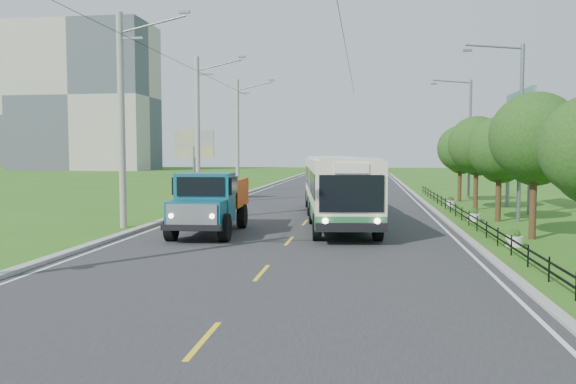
% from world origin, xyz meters
% --- Properties ---
extents(ground, '(240.00, 240.00, 0.00)m').
position_xyz_m(ground, '(0.00, 0.00, 0.00)').
color(ground, '#305D16').
rests_on(ground, ground).
extents(road, '(14.00, 120.00, 0.02)m').
position_xyz_m(road, '(0.00, 20.00, 0.01)').
color(road, '#28282B').
rests_on(road, ground).
extents(curb_left, '(0.40, 120.00, 0.15)m').
position_xyz_m(curb_left, '(-7.20, 20.00, 0.07)').
color(curb_left, '#9E9E99').
rests_on(curb_left, ground).
extents(curb_right, '(0.30, 120.00, 0.10)m').
position_xyz_m(curb_right, '(7.15, 20.00, 0.05)').
color(curb_right, '#9E9E99').
rests_on(curb_right, ground).
extents(edge_line_left, '(0.12, 120.00, 0.00)m').
position_xyz_m(edge_line_left, '(-6.65, 20.00, 0.02)').
color(edge_line_left, silver).
rests_on(edge_line_left, road).
extents(edge_line_right, '(0.12, 120.00, 0.00)m').
position_xyz_m(edge_line_right, '(6.65, 20.00, 0.02)').
color(edge_line_right, silver).
rests_on(edge_line_right, road).
extents(centre_dash, '(0.12, 2.20, 0.00)m').
position_xyz_m(centre_dash, '(0.00, 0.00, 0.02)').
color(centre_dash, yellow).
rests_on(centre_dash, road).
extents(railing_right, '(0.04, 40.00, 0.60)m').
position_xyz_m(railing_right, '(8.00, 14.00, 0.30)').
color(railing_right, black).
rests_on(railing_right, ground).
extents(pole_near, '(3.51, 0.32, 10.00)m').
position_xyz_m(pole_near, '(-8.26, 9.00, 5.09)').
color(pole_near, gray).
rests_on(pole_near, ground).
extents(pole_mid, '(3.51, 0.32, 10.00)m').
position_xyz_m(pole_mid, '(-8.26, 21.00, 5.09)').
color(pole_mid, gray).
rests_on(pole_mid, ground).
extents(pole_far, '(3.51, 0.32, 10.00)m').
position_xyz_m(pole_far, '(-8.26, 33.00, 5.09)').
color(pole_far, gray).
rests_on(pole_far, ground).
extents(tree_third, '(3.60, 3.62, 6.00)m').
position_xyz_m(tree_third, '(9.86, 8.14, 3.99)').
color(tree_third, '#382314').
rests_on(tree_third, ground).
extents(tree_fourth, '(3.24, 3.31, 5.40)m').
position_xyz_m(tree_fourth, '(9.86, 14.14, 3.59)').
color(tree_fourth, '#382314').
rests_on(tree_fourth, ground).
extents(tree_fifth, '(3.48, 3.52, 5.80)m').
position_xyz_m(tree_fifth, '(9.86, 20.14, 3.85)').
color(tree_fifth, '#382314').
rests_on(tree_fifth, ground).
extents(tree_back, '(3.30, 3.36, 5.50)m').
position_xyz_m(tree_back, '(9.86, 26.14, 3.65)').
color(tree_back, '#382314').
rests_on(tree_back, ground).
extents(streetlight_mid, '(3.02, 0.20, 9.07)m').
position_xyz_m(streetlight_mid, '(10.64, 14.00, 4.90)').
color(streetlight_mid, slate).
rests_on(streetlight_mid, ground).
extents(streetlight_far, '(3.02, 0.20, 9.07)m').
position_xyz_m(streetlight_far, '(10.64, 28.00, 4.90)').
color(streetlight_far, slate).
rests_on(streetlight_far, ground).
extents(planter_near, '(0.64, 0.64, 0.67)m').
position_xyz_m(planter_near, '(8.60, 6.00, 0.29)').
color(planter_near, silver).
rests_on(planter_near, ground).
extents(planter_mid, '(0.64, 0.64, 0.67)m').
position_xyz_m(planter_mid, '(8.60, 14.00, 0.29)').
color(planter_mid, silver).
rests_on(planter_mid, ground).
extents(planter_far, '(0.64, 0.64, 0.67)m').
position_xyz_m(planter_far, '(8.60, 22.00, 0.29)').
color(planter_far, silver).
rests_on(planter_far, ground).
extents(billboard_left, '(3.00, 0.20, 5.20)m').
position_xyz_m(billboard_left, '(-9.50, 24.00, 3.87)').
color(billboard_left, slate).
rests_on(billboard_left, ground).
extents(billboard_right, '(0.24, 6.00, 7.30)m').
position_xyz_m(billboard_right, '(12.30, 20.00, 5.34)').
color(billboard_right, slate).
rests_on(billboard_right, ground).
extents(apartment_near, '(28.00, 14.00, 30.00)m').
position_xyz_m(apartment_near, '(-55.00, 95.00, 15.00)').
color(apartment_near, '#B7B2A3').
rests_on(apartment_near, ground).
extents(apartment_far, '(24.00, 14.00, 26.00)m').
position_xyz_m(apartment_far, '(-80.00, 120.00, 13.00)').
color(apartment_far, '#B7B2A3').
rests_on(apartment_far, ground).
extents(bus, '(4.77, 16.94, 3.23)m').
position_xyz_m(bus, '(1.44, 13.23, 1.94)').
color(bus, '#29683C').
rests_on(bus, ground).
extents(dump_truck, '(2.80, 6.51, 2.68)m').
position_xyz_m(dump_truck, '(-3.71, 7.67, 1.52)').
color(dump_truck, '#12586E').
rests_on(dump_truck, ground).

